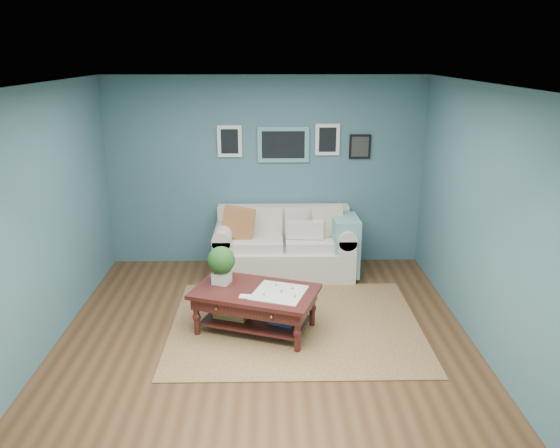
{
  "coord_description": "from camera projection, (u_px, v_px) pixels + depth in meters",
  "views": [
    {
      "loc": [
        0.07,
        -5.14,
        3.0
      ],
      "look_at": [
        0.18,
        1.0,
        1.05
      ],
      "focal_mm": 35.0,
      "sensor_mm": 36.0,
      "label": 1
    }
  ],
  "objects": [
    {
      "name": "room_shell",
      "position": [
        264.0,
        223.0,
        5.45
      ],
      "size": [
        5.0,
        5.02,
        2.7
      ],
      "color": "brown",
      "rests_on": "ground"
    },
    {
      "name": "coffee_table",
      "position": [
        249.0,
        296.0,
        6.04
      ],
      "size": [
        1.51,
        1.17,
        0.93
      ],
      "rotation": [
        0.0,
        0.0,
        -0.33
      ],
      "color": "black",
      "rests_on": "ground"
    },
    {
      "name": "loveseat",
      "position": [
        290.0,
        245.0,
        7.62
      ],
      "size": [
        1.96,
        0.89,
        1.01
      ],
      "color": "silver",
      "rests_on": "ground"
    },
    {
      "name": "area_rug",
      "position": [
        296.0,
        325.0,
        6.25
      ],
      "size": [
        2.82,
        2.26,
        0.01
      ],
      "primitive_type": "cube",
      "color": "brown",
      "rests_on": "ground"
    }
  ]
}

